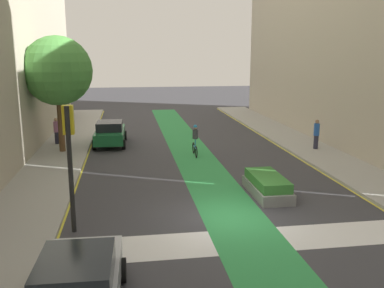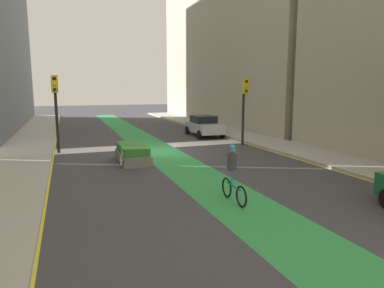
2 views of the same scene
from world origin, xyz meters
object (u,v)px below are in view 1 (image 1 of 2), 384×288
Objects in this scene: cyclist_in_lane at (195,140)px; street_tree_near at (57,71)px; traffic_signal_near_left at (69,144)px; car_silver_left_near at (78,287)px; car_green_left_far at (110,133)px; median_planter at (267,186)px; pedestrian_sidewalk_left_a at (57,131)px; pedestrian_sidewalk_right_a at (316,134)px.

street_tree_near reaches higher than cyclist_in_lane.
traffic_signal_near_left reaches higher than car_silver_left_near.
cyclist_in_lane is at bearing -37.26° from car_green_left_far.
cyclist_in_lane is 0.60× the size of median_planter.
traffic_signal_near_left is 11.53m from cyclist_in_lane.
median_planter is (6.89, -11.07, -0.40)m from car_green_left_far.
cyclist_in_lane is (4.98, -3.79, 0.17)m from car_green_left_far.
car_silver_left_near is at bearing -80.14° from pedestrian_sidewalk_left_a.
pedestrian_sidewalk_right_a is at bearing 0.85° from cyclist_in_lane.
car_green_left_far is (0.77, 13.58, -2.19)m from traffic_signal_near_left.
car_silver_left_near is 2.29× the size of cyclist_in_lane.
cyclist_in_lane reaches higher than car_green_left_far.
median_planter is (-5.58, -7.40, -0.67)m from pedestrian_sidewalk_right_a.
pedestrian_sidewalk_left_a is at bearing 154.39° from cyclist_in_lane.
car_green_left_far is at bearing 89.73° from car_silver_left_near.
cyclist_in_lane is at bearing 59.60° from traffic_signal_near_left.
car_silver_left_near is at bearing -108.81° from cyclist_in_lane.
median_planter is at bearing 18.14° from traffic_signal_near_left.
traffic_signal_near_left is 1.39× the size of median_planter.
street_tree_near is 2.19× the size of median_planter.
street_tree_near reaches higher than median_planter.
street_tree_near is (0.63, -2.19, 3.86)m from pedestrian_sidewalk_left_a.
car_silver_left_near and car_green_left_far have the same top height.
traffic_signal_near_left is at bearing -79.31° from pedestrian_sidewalk_left_a.
car_green_left_far reaches higher than median_planter.
traffic_signal_near_left is 2.38× the size of pedestrian_sidewalk_right_a.
traffic_signal_near_left is 1.00× the size of car_silver_left_near.
traffic_signal_near_left reaches higher than median_planter.
car_green_left_far is at bearing 121.89° from median_planter.
traffic_signal_near_left is 13.78m from car_green_left_far.
pedestrian_sidewalk_right_a reaches higher than cyclist_in_lane.
traffic_signal_near_left is at bearing -143.19° from pedestrian_sidewalk_right_a.
traffic_signal_near_left is 2.55× the size of pedestrian_sidewalk_left_a.
car_silver_left_near is at bearing -129.96° from pedestrian_sidewalk_right_a.
car_silver_left_near is 19.56m from pedestrian_sidewalk_right_a.
cyclist_in_lane is at bearing 104.69° from median_planter.
car_green_left_far is 0.63× the size of street_tree_near.
cyclist_in_lane is (5.75, 9.79, -2.02)m from traffic_signal_near_left.
cyclist_in_lane is 7.49m from pedestrian_sidewalk_right_a.
traffic_signal_near_left is 14.18m from pedestrian_sidewalk_left_a.
car_silver_left_near is (0.68, -5.09, -2.19)m from traffic_signal_near_left.
street_tree_near reaches higher than pedestrian_sidewalk_left_a.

